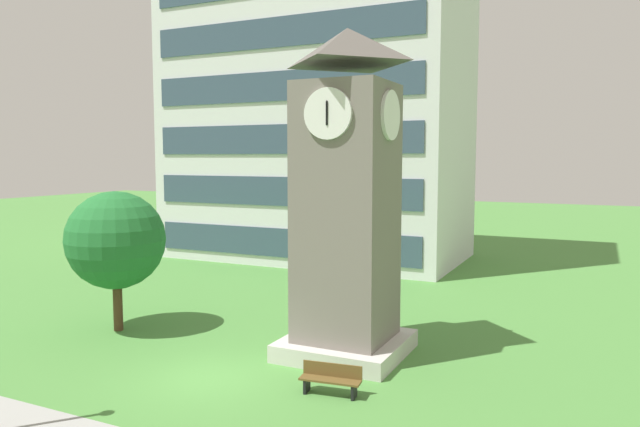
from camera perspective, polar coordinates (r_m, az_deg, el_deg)
The scene contains 5 objects.
ground_plane at distance 19.49m, azimuth -10.69°, elevation -15.32°, with size 160.00×160.00×0.00m, color #4C893D.
office_building at distance 41.48m, azimuth -0.28°, elevation 13.63°, with size 19.66×10.54×25.60m.
clock_tower at distance 20.29m, azimuth 2.59°, elevation 0.19°, with size 4.02×4.02×11.19m.
park_bench at distance 17.82m, azimuth 1.05°, elevation -15.67°, with size 1.85×0.70×0.88m.
tree_streetside at distance 24.62m, azimuth -19.11°, elevation -2.46°, with size 3.86×3.86×5.57m.
Camera 1 is at (10.87, -14.64, 6.87)m, focal length 33.16 mm.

